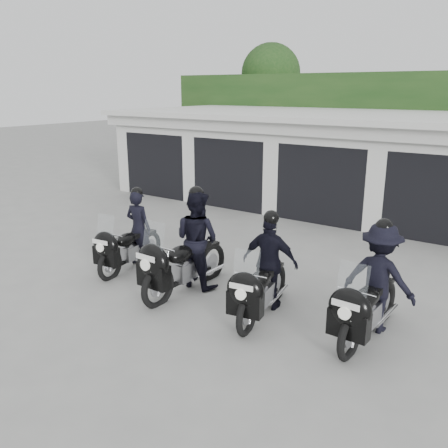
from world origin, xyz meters
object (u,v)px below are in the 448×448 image
Objects in this scene: police_bike_a at (130,237)px; police_bike_b at (190,246)px; police_bike_c at (266,270)px; police_bike_d at (375,286)px.

police_bike_b reaches higher than police_bike_a.
police_bike_c reaches higher than police_bike_a.
police_bike_c is at bearing -167.34° from police_bike_d.
police_bike_b is 1.08× the size of police_bike_d.
police_bike_a is at bearing 177.42° from police_bike_b.
police_bike_b is 1.12× the size of police_bike_c.
police_bike_a is at bearing 168.47° from police_bike_c.
police_bike_d reaches higher than police_bike_a.
police_bike_c is (1.67, -0.03, -0.09)m from police_bike_b.
police_bike_a is 1.73m from police_bike_b.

